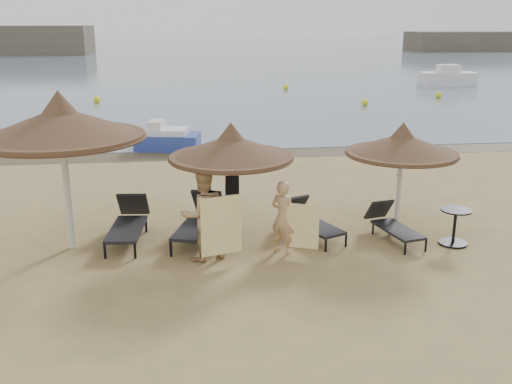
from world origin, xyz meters
TOP-DOWN VIEW (x-y plane):
  - ground at (0.00, 0.00)m, footprint 160.00×160.00m
  - sea at (0.00, 80.00)m, footprint 200.00×140.00m
  - wet_sand_strip at (0.00, 9.40)m, footprint 200.00×1.60m
  - far_shore at (-25.10, 77.82)m, footprint 150.00×54.80m
  - palapa_left at (-3.64, 0.95)m, footprint 3.33×3.33m
  - palapa_center at (-0.26, 0.90)m, footprint 2.63×2.63m
  - palapa_right at (3.56, 1.24)m, footprint 2.50×2.50m
  - lounger_far_left at (-2.49, 1.31)m, footprint 0.83×2.05m
  - lounger_near_left at (-0.93, 1.21)m, footprint 1.28×2.21m
  - lounger_near_right at (1.47, 1.07)m, footprint 1.26×1.86m
  - lounger_far_right at (3.24, 0.67)m, footprint 0.91×1.75m
  - side_table at (4.44, 0.18)m, footprint 0.65×0.65m
  - person_left at (-0.90, 0.02)m, footprint 1.17×0.96m
  - person_right at (0.73, 0.17)m, footprint 0.97×0.95m
  - towel_left at (-0.55, -0.33)m, footprint 0.81×0.28m
  - towel_right at (1.08, -0.08)m, footprint 0.63×0.27m
  - bag_patterned at (-0.26, 1.08)m, footprint 0.26×0.09m
  - bag_dark at (-0.26, 0.74)m, footprint 0.28×0.12m
  - pedal_boat at (-1.92, 10.51)m, footprint 2.51×1.74m
  - buoy_left at (-6.39, 23.69)m, footprint 0.41×0.41m
  - buoy_mid at (5.77, 29.07)m, footprint 0.38×0.38m
  - buoy_right at (14.44, 23.43)m, footprint 0.40×0.40m
  - buoy_extra at (8.86, 20.66)m, footprint 0.39×0.39m

SIDE VIEW (x-z plane):
  - ground at x=0.00m, z-range 0.00..0.00m
  - wet_sand_strip at x=0.00m, z-range 0.00..0.01m
  - sea at x=0.00m, z-range 0.00..0.03m
  - buoy_mid at x=5.77m, z-range 0.00..0.38m
  - buoy_extra at x=8.86m, z-range 0.00..0.39m
  - buoy_right at x=14.44m, z-range 0.00..0.40m
  - buoy_left at x=-6.39m, z-range 0.00..0.41m
  - lounger_far_right at x=3.24m, z-range -0.04..0.71m
  - lounger_near_right at x=1.47m, z-range -0.04..0.76m
  - side_table at x=4.44m, z-range -0.02..0.76m
  - pedal_boat at x=-1.92m, z-range -0.14..0.94m
  - lounger_far_left at x=-2.49m, z-range -0.05..0.85m
  - lounger_near_left at x=-0.93m, z-range -0.05..0.89m
  - towel_right at x=1.08m, z-range 0.18..1.11m
  - towel_left at x=-0.55m, z-range 0.23..1.41m
  - person_right at x=0.73m, z-range 0.00..1.79m
  - bag_patterned at x=-0.26m, z-range 0.91..1.24m
  - person_left at x=-0.90m, z-range 0.00..2.18m
  - bag_dark at x=-0.26m, z-range 1.12..1.51m
  - palapa_right at x=3.56m, z-range 0.73..3.21m
  - palapa_center at x=-0.26m, z-range 0.77..3.38m
  - palapa_left at x=-3.64m, z-range 0.98..4.28m
  - far_shore at x=-25.10m, z-range -3.09..8.91m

